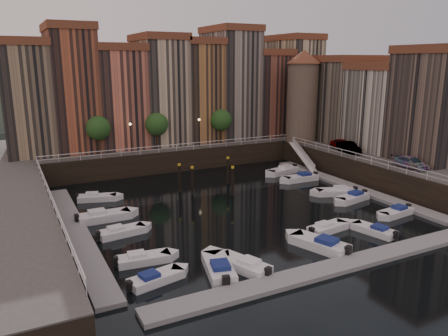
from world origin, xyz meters
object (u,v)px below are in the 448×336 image
car_b (349,148)px  car_c (411,163)px  boat_left_0 (155,279)px  boat_left_2 (121,232)px  mooring_pilings (208,178)px  car_a (342,145)px  gangway (303,155)px  corner_tower (302,95)px  boat_left_1 (143,259)px

car_b → car_c: bearing=-73.6°
boat_left_0 → boat_left_2: bearing=77.4°
mooring_pilings → car_a: bearing=1.4°
boat_left_0 → car_a: (33.51, 18.91, 3.41)m
gangway → car_b: (3.08, -6.01, 1.82)m
corner_tower → boat_left_1: corner_tower is taller
boat_left_0 → boat_left_1: size_ratio=0.99×
gangway → mooring_pilings: gangway is taller
mooring_pilings → car_b: bearing=-4.2°
boat_left_2 → mooring_pilings: bearing=27.3°
gangway → boat_left_1: gangway is taller
corner_tower → boat_left_2: 38.49m
gangway → boat_left_1: bearing=-146.7°
gangway → boat_left_2: (-29.79, -13.27, -1.58)m
boat_left_1 → car_a: 36.94m
boat_left_2 → car_a: (33.51, 9.28, 3.40)m
corner_tower → boat_left_2: corner_tower is taller
corner_tower → car_c: size_ratio=3.06×
boat_left_0 → car_c: 34.09m
boat_left_1 → boat_left_2: size_ratio=0.97×
corner_tower → car_b: 12.34m
mooring_pilings → boat_left_1: size_ratio=1.64×
gangway → car_c: 16.34m
mooring_pilings → boat_left_2: size_ratio=1.59×
boat_left_0 → car_c: bearing=-0.6°
gangway → boat_left_0: bearing=-142.4°
gangway → mooring_pilings: size_ratio=1.16×
boat_left_0 → corner_tower: bearing=27.4°
corner_tower → boat_left_1: size_ratio=3.16×
boat_left_2 → car_a: 34.94m
boat_left_2 → car_a: bearing=8.1°
gangway → boat_left_2: bearing=-156.0°
mooring_pilings → boat_left_1: bearing=-130.0°
corner_tower → boat_left_1: 41.61m
car_b → corner_tower: bearing=105.5°
gangway → car_b: bearing=-62.9°
mooring_pilings → car_c: bearing=-29.0°
boat_left_1 → car_c: size_ratio=0.97×
boat_left_2 → boat_left_1: bearing=-96.1°
boat_left_1 → car_b: (32.74, 13.46, 3.41)m
boat_left_0 → boat_left_1: 3.45m
car_b → car_c: 9.89m
boat_left_0 → boat_left_2: (-0.00, 9.64, 0.02)m
corner_tower → boat_left_0: 43.79m
boat_left_1 → car_a: (33.37, 15.47, 3.41)m
mooring_pilings → car_c: car_c is taller
mooring_pilings → car_c: size_ratio=1.59×
gangway → car_a: size_ratio=1.92×
mooring_pilings → car_c: (20.51, -11.38, 2.00)m
boat_left_1 → car_c: 33.41m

